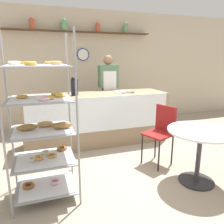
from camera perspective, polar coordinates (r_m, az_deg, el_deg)
The scene contains 9 objects.
ground_plane at distance 3.16m, azimuth 2.90°, elevation -16.48°, with size 14.00×14.00×0.00m, color gray.
back_wall at distance 5.41m, azimuth -8.05°, elevation 11.29°, with size 10.00×0.30×2.70m.
display_counter at distance 4.17m, azimuth -3.91°, elevation -1.70°, with size 2.64×0.72×0.96m.
pastry_rack at distance 2.55m, azimuth -17.74°, elevation -3.82°, with size 0.72×0.61×1.88m.
person_worker at distance 4.68m, azimuth -0.98°, elevation 5.42°, with size 0.40×0.23×1.66m.
cafe_table at distance 3.02m, azimuth 21.99°, elevation -7.46°, with size 0.83×0.83×0.72m.
cafe_chair at distance 3.41m, azimuth 12.82°, elevation -4.21°, with size 0.49×0.49×0.90m.
coffee_carafe at distance 3.93m, azimuth -9.78°, elevation 6.63°, with size 0.13×0.13×0.32m.
donut_tray_counter at distance 4.18m, azimuth 3.68°, elevation 5.34°, with size 0.37×0.32×0.05m.
Camera 1 is at (-1.03, -2.53, 1.60)m, focal length 35.00 mm.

